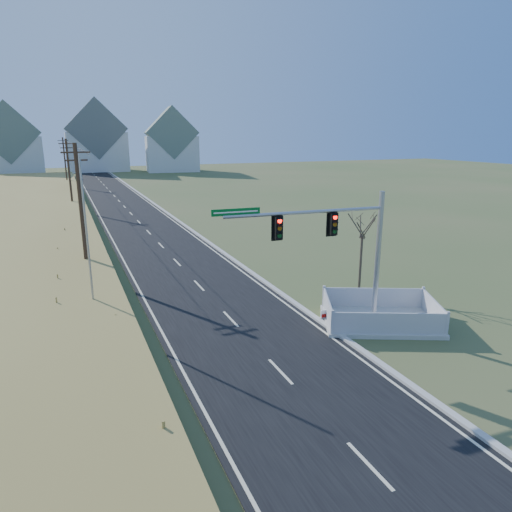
{
  "coord_description": "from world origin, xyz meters",
  "views": [
    {
      "loc": [
        -7.54,
        -17.19,
        9.53
      ],
      "look_at": [
        1.4,
        3.88,
        3.4
      ],
      "focal_mm": 32.0,
      "sensor_mm": 36.0,
      "label": 1
    }
  ],
  "objects": [
    {
      "name": "ground",
      "position": [
        0.0,
        0.0,
        0.0
      ],
      "size": [
        260.0,
        260.0,
        0.0
      ],
      "primitive_type": "plane",
      "color": "#405529",
      "rests_on": "ground"
    },
    {
      "name": "road",
      "position": [
        0.0,
        50.0,
        0.03
      ],
      "size": [
        8.0,
        180.0,
        0.06
      ],
      "primitive_type": "cube",
      "color": "black",
      "rests_on": "ground"
    },
    {
      "name": "curb",
      "position": [
        4.15,
        50.0,
        0.09
      ],
      "size": [
        0.3,
        180.0,
        0.18
      ],
      "primitive_type": "cube",
      "color": "#B2AFA8",
      "rests_on": "ground"
    },
    {
      "name": "utility_pole_near",
      "position": [
        -6.5,
        15.0,
        4.68
      ],
      "size": [
        1.8,
        0.26,
        9.0
      ],
      "color": "#422D1E",
      "rests_on": "ground"
    },
    {
      "name": "utility_pole_mid",
      "position": [
        -6.5,
        45.0,
        4.68
      ],
      "size": [
        1.8,
        0.26,
        9.0
      ],
      "color": "#422D1E",
      "rests_on": "ground"
    },
    {
      "name": "utility_pole_far",
      "position": [
        -6.5,
        75.0,
        4.68
      ],
      "size": [
        1.8,
        0.26,
        9.0
      ],
      "color": "#422D1E",
      "rests_on": "ground"
    },
    {
      "name": "condo_nnw",
      "position": [
        -18.0,
        108.0,
        6.94
      ],
      "size": [
        14.93,
        11.17,
        17.03
      ],
      "rotation": [
        0.0,
        0.0,
        0.07
      ],
      "color": "silver",
      "rests_on": "ground"
    },
    {
      "name": "condo_n",
      "position": [
        2.0,
        112.0,
        7.61
      ],
      "size": [
        15.27,
        10.2,
        18.54
      ],
      "color": "silver",
      "rests_on": "ground"
    },
    {
      "name": "condo_ne",
      "position": [
        20.0,
        104.0,
        6.84
      ],
      "size": [
        14.12,
        10.51,
        16.52
      ],
      "rotation": [
        0.0,
        0.0,
        -0.1
      ],
      "color": "silver",
      "rests_on": "ground"
    },
    {
      "name": "traffic_signal_mast",
      "position": [
        4.65,
        0.58,
        4.27
      ],
      "size": [
        8.66,
        0.87,
        6.9
      ],
      "rotation": [
        0.0,
        0.0,
        -0.06
      ],
      "color": "#9EA0A5",
      "rests_on": "ground"
    },
    {
      "name": "fence_enclosure",
      "position": [
        7.0,
        0.57,
        0.27
      ],
      "size": [
        6.87,
        5.99,
        1.31
      ],
      "rotation": [
        0.0,
        0.0,
        -0.44
      ],
      "color": "#B7B5AD",
      "rests_on": "ground"
    },
    {
      "name": "open_sign",
      "position": [
        4.5,
        1.93,
        0.33
      ],
      "size": [
        0.49,
        0.07,
        0.61
      ],
      "rotation": [
        0.0,
        0.0,
        0.01
      ],
      "color": "white",
      "rests_on": "ground"
    },
    {
      "name": "flagpole",
      "position": [
        -6.63,
        6.52,
        3.38
      ],
      "size": [
        0.38,
        0.38,
        8.47
      ],
      "color": "#B7B5AD",
      "rests_on": "ground"
    },
    {
      "name": "bare_tree",
      "position": [
        9.28,
        5.6,
        4.2
      ],
      "size": [
        1.97,
        1.97,
        5.21
      ],
      "color": "#4C3F33",
      "rests_on": "ground"
    }
  ]
}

